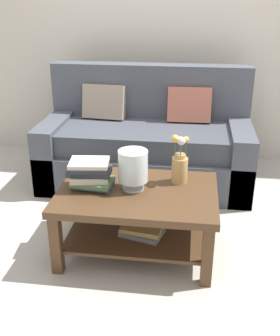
{
  "coord_description": "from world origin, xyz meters",
  "views": [
    {
      "loc": [
        0.35,
        -2.76,
        1.72
      ],
      "look_at": [
        -0.0,
        -0.16,
        0.57
      ],
      "focal_mm": 44.16,
      "sensor_mm": 36.0,
      "label": 1
    }
  ],
  "objects_px": {
    "couch": "(147,144)",
    "coffee_table": "(137,208)",
    "book_stack_main": "(90,174)",
    "glass_hurricane_vase": "(133,167)",
    "flower_pitcher": "(180,164)"
  },
  "relations": [
    {
      "from": "couch",
      "to": "coffee_table",
      "type": "height_order",
      "value": "couch"
    },
    {
      "from": "couch",
      "to": "coffee_table",
      "type": "xyz_separation_m",
      "value": [
        0.08,
        -1.19,
        -0.03
      ]
    },
    {
      "from": "coffee_table",
      "to": "book_stack_main",
      "type": "distance_m",
      "value": 0.39
    },
    {
      "from": "book_stack_main",
      "to": "flower_pitcher",
      "type": "distance_m",
      "value": 0.61
    },
    {
      "from": "couch",
      "to": "book_stack_main",
      "type": "xyz_separation_m",
      "value": [
        -0.24,
        -1.18,
        0.2
      ]
    },
    {
      "from": "coffee_table",
      "to": "book_stack_main",
      "type": "bearing_deg",
      "value": 178.43
    },
    {
      "from": "couch",
      "to": "flower_pitcher",
      "type": "height_order",
      "value": "couch"
    },
    {
      "from": "coffee_table",
      "to": "glass_hurricane_vase",
      "type": "height_order",
      "value": "glass_hurricane_vase"
    },
    {
      "from": "glass_hurricane_vase",
      "to": "book_stack_main",
      "type": "bearing_deg",
      "value": -176.7
    },
    {
      "from": "coffee_table",
      "to": "flower_pitcher",
      "type": "distance_m",
      "value": 0.42
    },
    {
      "from": "book_stack_main",
      "to": "glass_hurricane_vase",
      "type": "xyz_separation_m",
      "value": [
        0.29,
        0.02,
        0.06
      ]
    },
    {
      "from": "couch",
      "to": "coffee_table",
      "type": "bearing_deg",
      "value": -86.21
    },
    {
      "from": "coffee_table",
      "to": "glass_hurricane_vase",
      "type": "bearing_deg",
      "value": 140.85
    },
    {
      "from": "coffee_table",
      "to": "glass_hurricane_vase",
      "type": "xyz_separation_m",
      "value": [
        -0.03,
        0.03,
        0.29
      ]
    },
    {
      "from": "couch",
      "to": "book_stack_main",
      "type": "height_order",
      "value": "couch"
    }
  ]
}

